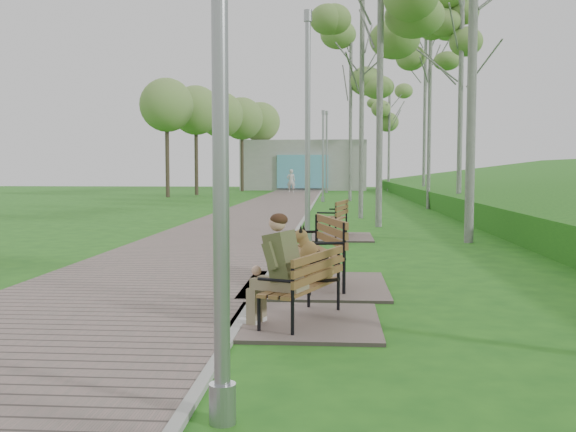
# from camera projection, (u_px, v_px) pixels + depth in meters

# --- Properties ---
(walkway) EXTENTS (3.50, 67.00, 0.04)m
(walkway) POSITION_uv_depth(u_px,v_px,m) (259.00, 214.00, 23.61)
(walkway) COLOR #71635C
(walkway) RESTS_ON ground
(kerb) EXTENTS (0.10, 67.00, 0.05)m
(kerb) POSITION_uv_depth(u_px,v_px,m) (307.00, 214.00, 23.49)
(kerb) COLOR #999993
(kerb) RESTS_ON ground
(building_north) EXTENTS (10.00, 5.20, 4.00)m
(building_north) POSITION_uv_depth(u_px,v_px,m) (304.00, 165.00, 52.77)
(building_north) COLOR #9E9E99
(building_north) RESTS_ON ground
(bench_main) EXTENTS (1.61, 1.79, 1.40)m
(bench_main) POSITION_uv_depth(u_px,v_px,m) (297.00, 289.00, 6.91)
(bench_main) COLOR #71635C
(bench_main) RESTS_ON ground
(bench_second) EXTENTS (2.00, 2.22, 1.23)m
(bench_second) POSITION_uv_depth(u_px,v_px,m) (313.00, 271.00, 9.12)
(bench_second) COLOR #71635C
(bench_second) RESTS_ON ground
(bench_third) EXTENTS (1.85, 2.06, 1.14)m
(bench_third) POSITION_uv_depth(u_px,v_px,m) (333.00, 229.00, 15.66)
(bench_third) COLOR #71635C
(bench_third) RESTS_ON ground
(lamp_post_near) EXTENTS (0.18, 0.18, 4.62)m
(lamp_post_near) POSITION_uv_depth(u_px,v_px,m) (220.00, 92.00, 4.07)
(lamp_post_near) COLOR gray
(lamp_post_near) RESTS_ON ground
(lamp_post_second) EXTENTS (0.20, 0.20, 5.12)m
(lamp_post_second) POSITION_uv_depth(u_px,v_px,m) (308.00, 136.00, 14.09)
(lamp_post_second) COLOR gray
(lamp_post_second) RESTS_ON ground
(lamp_post_third) EXTENTS (0.18, 0.18, 4.68)m
(lamp_post_third) POSITION_uv_depth(u_px,v_px,m) (323.00, 159.00, 32.85)
(lamp_post_third) COLOR gray
(lamp_post_third) RESTS_ON ground
(lamp_post_far) EXTENTS (0.22, 0.22, 5.78)m
(lamp_post_far) POSITION_uv_depth(u_px,v_px,m) (327.00, 155.00, 45.34)
(lamp_post_far) COLOR gray
(lamp_post_far) RESTS_ON ground
(pedestrian_near) EXTENTS (0.62, 0.42, 1.68)m
(pedestrian_near) POSITION_uv_depth(u_px,v_px,m) (291.00, 181.00, 45.47)
(pedestrian_near) COLOR beige
(pedestrian_near) RESTS_ON ground
(birch_mid_b) EXTENTS (2.30, 2.30, 8.36)m
(birch_mid_b) POSITION_uv_depth(u_px,v_px,m) (462.00, 30.00, 22.59)
(birch_mid_b) COLOR silver
(birch_mid_b) RESTS_ON ground
(birch_mid_c) EXTENTS (2.43, 2.43, 8.06)m
(birch_mid_c) POSITION_uv_depth(u_px,v_px,m) (362.00, 30.00, 21.45)
(birch_mid_c) COLOR silver
(birch_mid_c) RESTS_ON ground
(birch_far_a) EXTENTS (2.39, 2.39, 9.45)m
(birch_far_a) POSITION_uv_depth(u_px,v_px,m) (431.00, 30.00, 26.53)
(birch_far_a) COLOR silver
(birch_far_a) RESTS_ON ground
(birch_far_b) EXTENTS (2.87, 2.87, 9.26)m
(birch_far_b) POSITION_uv_depth(u_px,v_px,m) (351.00, 62.00, 33.33)
(birch_far_b) COLOR silver
(birch_far_b) RESTS_ON ground
(birch_far_c) EXTENTS (2.61, 2.61, 10.64)m
(birch_far_c) POSITION_uv_depth(u_px,v_px,m) (426.00, 35.00, 31.97)
(birch_far_c) COLOR silver
(birch_far_c) RESTS_ON ground
(birch_distant_b) EXTENTS (2.56, 2.56, 8.40)m
(birch_distant_b) POSITION_uv_depth(u_px,v_px,m) (389.00, 104.00, 48.07)
(birch_distant_b) COLOR silver
(birch_distant_b) RESTS_ON ground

